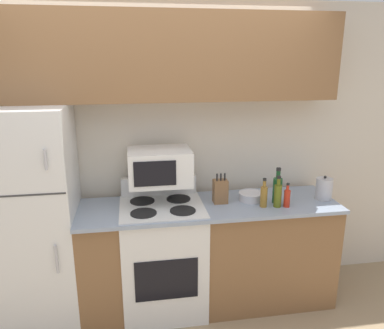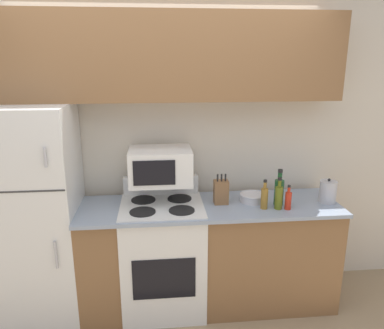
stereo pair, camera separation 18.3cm
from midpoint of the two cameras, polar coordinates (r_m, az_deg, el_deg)
ground_plane at (r=3.29m, az=-1.03°, el=-23.46°), size 12.00×12.00×0.00m
wall_back at (r=3.31m, az=-2.09°, el=1.72°), size 8.00×0.05×2.55m
lower_cabinets at (r=3.30m, az=4.26°, el=-13.55°), size 2.12×0.62×0.93m
refrigerator at (r=3.21m, az=-20.99°, el=-7.28°), size 0.65×0.66×1.76m
upper_cabinets at (r=3.02m, az=-2.02°, el=16.06°), size 2.77×0.32×0.67m
stove at (r=3.24m, az=-2.77°, el=-13.71°), size 0.67×0.60×1.10m
microwave at (r=3.02m, az=-3.13°, el=-0.23°), size 0.50×0.38×0.28m
knife_block at (r=3.08m, az=6.14°, el=-4.18°), size 0.12×0.10×0.25m
bowl at (r=3.17m, az=10.82°, el=-4.96°), size 0.21×0.21×0.07m
bottle_hot_sauce at (r=3.07m, az=16.12°, el=-5.22°), size 0.05×0.05×0.20m
bottle_olive_oil at (r=3.05m, az=14.77°, el=-4.79°), size 0.06×0.06×0.26m
bottle_wine_green at (r=3.13m, az=14.76°, el=-3.95°), size 0.08×0.08×0.30m
bottle_vinegar at (r=3.04m, az=12.69°, el=-4.93°), size 0.06×0.06×0.24m
kettle at (r=3.32m, az=21.51°, el=-3.90°), size 0.14×0.14×0.21m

